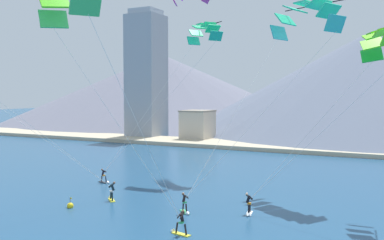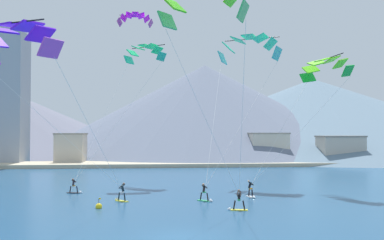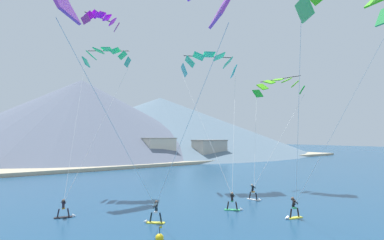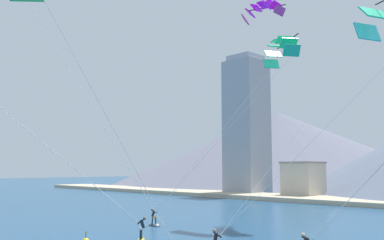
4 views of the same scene
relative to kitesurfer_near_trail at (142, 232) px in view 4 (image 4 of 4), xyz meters
name	(u,v)px [view 4 (image 4 of 4)]	position (x,y,z in m)	size (l,w,h in m)	color
kitesurfer_near_trail	(142,232)	(0.00, 0.00, 0.00)	(1.54, 1.49, 1.82)	yellow
kitesurfer_far_right	(155,221)	(-5.26, 5.74, -0.11)	(1.78, 0.88, 1.67)	black
parafoil_kite_far_right	(280,49)	(1.82, 16.29, 16.82)	(10.23, 12.76, 17.08)	#17AA86
parafoil_kite_distant_high_outer	(263,9)	(0.60, 15.13, 21.07)	(4.83, 2.39, 1.87)	#A32E92
shore_building_quay_east	(303,180)	(-13.65, 46.74, 2.64)	(5.76, 6.39, 6.40)	beige
highrise_tower	(247,126)	(-26.35, 47.39, 13.11)	(7.00, 7.00, 27.80)	#999EA8
mountain_peak_central_summit	(279,148)	(-51.10, 96.44, 10.94)	(106.49, 106.49, 23.03)	slate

